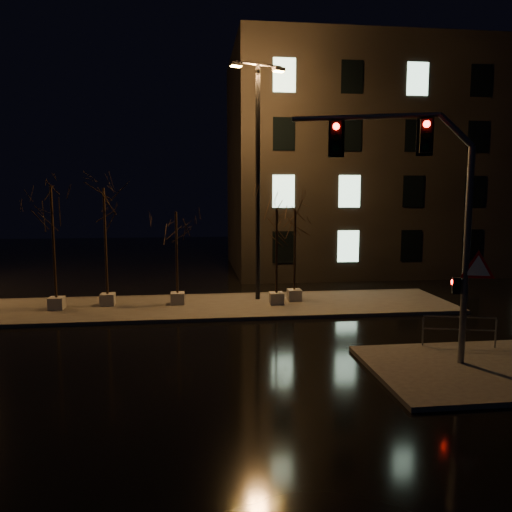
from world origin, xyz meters
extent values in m
plane|color=black|center=(0.00, 0.00, 0.00)|extent=(90.00, 90.00, 0.00)
cube|color=#413E3A|center=(0.00, 6.00, 0.07)|extent=(22.00, 5.00, 0.15)
cube|color=#413E3A|center=(7.50, -3.50, 0.07)|extent=(7.00, 5.00, 0.15)
cube|color=black|center=(14.00, 18.00, 7.50)|extent=(25.00, 12.00, 15.00)
cube|color=#A39F98|center=(-7.51, 6.00, 0.43)|extent=(0.65, 0.65, 0.55)
cylinder|color=black|center=(-7.51, 6.00, 3.22)|extent=(0.11, 0.11, 5.03)
cube|color=#A39F98|center=(-5.34, 6.55, 0.43)|extent=(0.65, 0.65, 0.55)
cylinder|color=black|center=(-5.34, 6.55, 3.16)|extent=(0.11, 0.11, 4.92)
cube|color=#A39F98|center=(-2.08, 6.40, 0.43)|extent=(0.65, 0.65, 0.55)
cylinder|color=black|center=(-2.08, 6.40, 2.61)|extent=(0.11, 0.11, 3.82)
cube|color=#A39F98|center=(2.59, 5.84, 0.43)|extent=(0.65, 0.65, 0.55)
cylinder|color=black|center=(2.59, 5.84, 2.69)|extent=(0.11, 0.11, 3.99)
cube|color=#A39F98|center=(3.59, 6.50, 0.43)|extent=(0.65, 0.65, 0.55)
cylinder|color=black|center=(3.59, 6.50, 2.66)|extent=(0.11, 0.11, 3.92)
cylinder|color=#5B5D63|center=(6.93, -3.06, 3.46)|extent=(0.20, 0.20, 6.61)
cylinder|color=#5B5D63|center=(3.97, -2.07, 7.69)|extent=(4.23, 1.54, 0.15)
cube|color=black|center=(5.68, -2.64, 7.08)|extent=(0.39, 0.33, 0.99)
cube|color=black|center=(3.17, -1.80, 7.08)|extent=(0.39, 0.33, 0.99)
cube|color=black|center=(6.70, -2.99, 2.57)|extent=(0.29, 0.27, 0.50)
cone|color=red|center=(7.23, -3.22, 3.13)|extent=(1.10, 0.39, 1.15)
sphere|color=#FF0C07|center=(6.93, -3.06, 7.41)|extent=(0.20, 0.20, 0.20)
cylinder|color=black|center=(1.85, 7.08, 5.78)|extent=(0.23, 0.23, 11.27)
cylinder|color=black|center=(1.85, 7.08, 11.42)|extent=(2.38, 0.93, 0.11)
cube|color=#FFB032|center=(0.79, 6.71, 11.25)|extent=(0.64, 0.48, 0.23)
cube|color=#FFB032|center=(2.92, 7.45, 11.25)|extent=(0.64, 0.48, 0.23)
cylinder|color=#5B5D63|center=(6.56, -1.21, 0.64)|extent=(0.05, 0.05, 0.98)
cylinder|color=#5B5D63|center=(8.89, -1.79, 0.64)|extent=(0.05, 0.05, 0.98)
cylinder|color=#5B5D63|center=(7.72, -1.50, 1.19)|extent=(2.34, 0.62, 0.04)
cylinder|color=#5B5D63|center=(7.72, -1.50, 0.75)|extent=(2.34, 0.62, 0.04)
camera|label=1|loc=(-1.22, -17.14, 5.38)|focal=35.00mm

